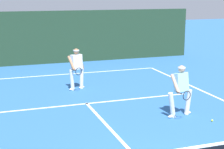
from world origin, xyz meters
The scene contains 7 objects.
court_line_baseline_far centered at (0.00, 11.16, 0.00)m, with size 9.49×0.10×0.01m, color white.
court_line_service centered at (0.00, 6.32, 0.00)m, with size 7.73×0.10×0.01m, color white.
court_line_centre centered at (0.00, 3.20, 0.00)m, with size 0.10×6.40×0.01m, color white.
player_near centered at (2.42, 4.11, 0.89)m, with size 0.94×0.87×1.63m.
player_far centered at (0.13, 8.30, 0.91)m, with size 0.71×0.91×1.65m.
tennis_ball centered at (3.10, 3.35, 0.03)m, with size 0.07×0.07×0.07m, color #D1E033.
back_fence_windscreen centered at (0.00, 14.06, 1.42)m, with size 16.58×0.12×2.84m, color #1F3924.
Camera 1 is at (-3.12, -5.43, 3.80)m, focal length 58.24 mm.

